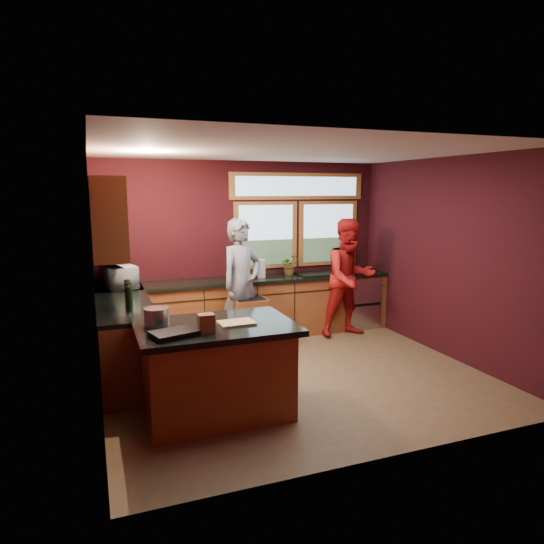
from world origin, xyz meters
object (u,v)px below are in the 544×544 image
island (216,369)px  person_grey (241,284)px  stock_pot (157,317)px  cutting_board (236,323)px  person_red (350,278)px

island → person_grey: bearing=66.0°
stock_pot → cutting_board: bearing=-14.9°
island → person_grey: (0.87, 1.94, 0.45)m
island → stock_pot: (-0.55, 0.15, 0.56)m
stock_pot → person_red: bearing=29.5°
person_grey → person_red: person_grey is taller
island → stock_pot: 0.80m
person_grey → cutting_board: size_ratio=5.33×
island → stock_pot: stock_pot is taller
person_grey → island: bearing=-138.6°
cutting_board → stock_pot: stock_pot is taller
person_red → cutting_board: size_ratio=5.24×
island → cutting_board: (0.20, -0.05, 0.48)m
person_grey → person_red: 1.75m
person_red → stock_pot: size_ratio=7.64×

